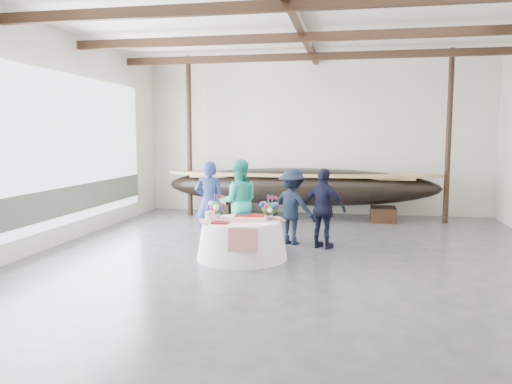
# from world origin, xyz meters

# --- Properties ---
(floor) EXTENTS (10.00, 12.00, 0.01)m
(floor) POSITION_xyz_m (0.00, 0.00, 0.00)
(floor) COLOR #3D3D42
(floor) RESTS_ON ground
(wall_back) EXTENTS (10.00, 0.02, 4.50)m
(wall_back) POSITION_xyz_m (0.00, 6.00, 2.25)
(wall_back) COLOR silver
(wall_back) RESTS_ON ground
(wall_front) EXTENTS (10.00, 0.02, 4.50)m
(wall_front) POSITION_xyz_m (0.00, -6.00, 2.25)
(wall_front) COLOR silver
(wall_front) RESTS_ON ground
(wall_left) EXTENTS (0.02, 12.00, 4.50)m
(wall_left) POSITION_xyz_m (-5.00, 0.00, 2.25)
(wall_left) COLOR silver
(wall_left) RESTS_ON ground
(ceiling) EXTENTS (10.00, 12.00, 0.01)m
(ceiling) POSITION_xyz_m (0.00, 0.00, 4.50)
(ceiling) COLOR white
(ceiling) RESTS_ON wall_back
(pavilion_structure) EXTENTS (9.80, 11.76, 4.50)m
(pavilion_structure) POSITION_xyz_m (0.00, 0.83, 4.00)
(pavilion_structure) COLOR black
(pavilion_structure) RESTS_ON ground
(open_bay) EXTENTS (0.03, 7.00, 3.20)m
(open_bay) POSITION_xyz_m (-4.95, 1.00, 1.83)
(open_bay) COLOR silver
(open_bay) RESTS_ON ground
(longboat_display) EXTENTS (7.51, 1.50, 1.41)m
(longboat_display) POSITION_xyz_m (-0.34, 4.88, 0.90)
(longboat_display) COLOR black
(longboat_display) RESTS_ON ground
(banquet_table) EXTENTS (1.69, 1.69, 0.73)m
(banquet_table) POSITION_xyz_m (-0.95, 0.17, 0.36)
(banquet_table) COLOR white
(banquet_table) RESTS_ON ground
(tabletop_items) EXTENTS (1.65, 1.10, 0.40)m
(tabletop_items) POSITION_xyz_m (-1.01, 0.30, 0.88)
(tabletop_items) COLOR red
(tabletop_items) RESTS_ON banquet_table
(guest_woman_blue) EXTENTS (0.69, 0.50, 1.76)m
(guest_woman_blue) POSITION_xyz_m (-1.93, 1.39, 0.88)
(guest_woman_blue) COLOR navy
(guest_woman_blue) RESTS_ON ground
(guest_woman_teal) EXTENTS (1.03, 0.89, 1.80)m
(guest_woman_teal) POSITION_xyz_m (-1.29, 1.38, 0.90)
(guest_woman_teal) COLOR #23B49B
(guest_woman_teal) RESTS_ON ground
(guest_man_left) EXTENTS (1.19, 0.98, 1.61)m
(guest_man_left) POSITION_xyz_m (-0.18, 1.60, 0.80)
(guest_man_left) COLOR black
(guest_man_left) RESTS_ON ground
(guest_man_right) EXTENTS (1.04, 0.77, 1.63)m
(guest_man_right) POSITION_xyz_m (0.50, 1.31, 0.82)
(guest_man_right) COLOR black
(guest_man_right) RESTS_ON ground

